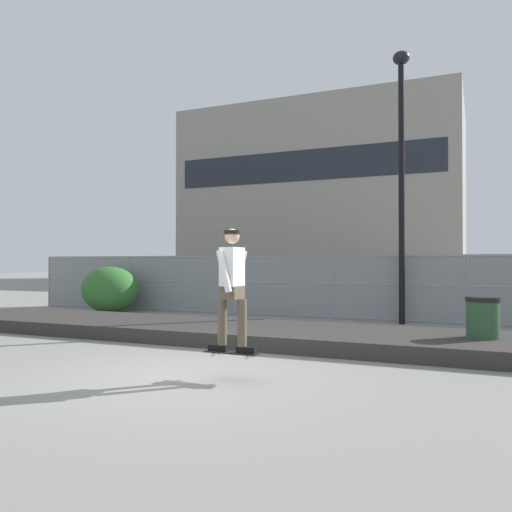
{
  "coord_description": "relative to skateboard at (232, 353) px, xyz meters",
  "views": [
    {
      "loc": [
        3.8,
        -6.34,
        1.66
      ],
      "look_at": [
        -0.09,
        2.64,
        1.77
      ],
      "focal_mm": 35.71,
      "sensor_mm": 36.0,
      "label": 1
    }
  ],
  "objects": [
    {
      "name": "shrub_left",
      "position": [
        -7.85,
        6.94,
        0.37
      ],
      "size": [
        1.94,
        1.59,
        1.5
      ],
      "color": "#336B2D",
      "rests_on": "ground_plane"
    },
    {
      "name": "parked_car_near",
      "position": [
        -5.62,
        11.49,
        0.46
      ],
      "size": [
        4.51,
        2.18,
        1.66
      ],
      "color": "navy",
      "rests_on": "ground_plane"
    },
    {
      "name": "library_building",
      "position": [
        -9.71,
        39.81,
        7.22
      ],
      "size": [
        23.94,
        14.31,
        15.21
      ],
      "color": "gray",
      "rests_on": "ground_plane"
    },
    {
      "name": "skater",
      "position": [
        0.0,
        0.0,
        0.99
      ],
      "size": [
        0.72,
        0.58,
        1.72
      ],
      "color": "black",
      "rests_on": "skateboard"
    },
    {
      "name": "ground_plane",
      "position": [
        -0.67,
        -0.04,
        -0.38
      ],
      "size": [
        120.0,
        120.0,
        0.0
      ],
      "primitive_type": "plane",
      "color": "gray"
    },
    {
      "name": "street_lamp",
      "position": [
        1.31,
        7.58,
        4.11
      ],
      "size": [
        0.44,
        0.44,
        7.29
      ],
      "color": "black",
      "rests_on": "ground_plane"
    },
    {
      "name": "skateboard",
      "position": [
        0.0,
        0.0,
        0.0
      ],
      "size": [
        0.8,
        0.21,
        0.07
      ],
      "color": "black"
    },
    {
      "name": "gravel_berm",
      "position": [
        -0.67,
        3.45,
        -0.23
      ],
      "size": [
        17.37,
        2.67,
        0.3
      ],
      "primitive_type": "cube",
      "color": "#33302D",
      "rests_on": "ground_plane"
    },
    {
      "name": "parked_car_mid",
      "position": [
        0.78,
        11.51,
        0.46
      ],
      "size": [
        4.44,
        2.03,
        1.66
      ],
      "color": "maroon",
      "rests_on": "ground_plane"
    },
    {
      "name": "chain_fence",
      "position": [
        -0.67,
        7.93,
        0.55
      ],
      "size": [
        21.68,
        0.06,
        1.85
      ],
      "color": "gray",
      "rests_on": "ground_plane"
    },
    {
      "name": "trash_bin",
      "position": [
        3.24,
        3.54,
        0.14
      ],
      "size": [
        0.59,
        0.59,
        1.03
      ],
      "color": "#2D5133",
      "rests_on": "ground_plane"
    }
  ]
}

